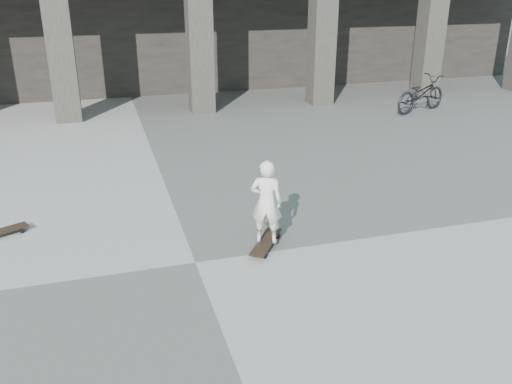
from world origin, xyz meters
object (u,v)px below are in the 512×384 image
object	(u,v)px
child	(266,202)
bicycle	(421,94)
skateboard_spare	(0,232)
longboard	(266,242)

from	to	relation	value
child	bicycle	xyz separation A→B (m)	(6.59, 6.54, -0.20)
skateboard_spare	bicycle	bearing A→B (deg)	1.27
child	bicycle	size ratio (longest dim) A/B	0.63
longboard	skateboard_spare	bearing A→B (deg)	103.36
child	bicycle	world-z (taller)	child
longboard	bicycle	distance (m)	9.30
longboard	bicycle	bearing A→B (deg)	-10.64
skateboard_spare	child	xyz separation A→B (m)	(3.67, -1.43, 0.62)
skateboard_spare	child	world-z (taller)	child
child	bicycle	distance (m)	9.29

